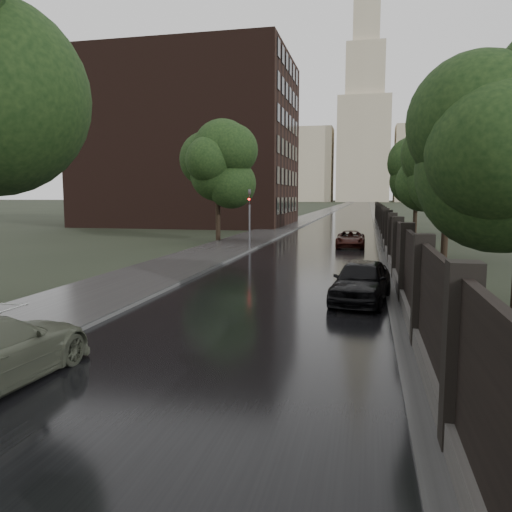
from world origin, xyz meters
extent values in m
plane|color=black|center=(0.00, 0.00, 0.00)|extent=(800.00, 800.00, 0.00)
cube|color=black|center=(0.00, 190.00, 0.01)|extent=(8.00, 420.00, 0.02)
cube|color=#2D2D2D|center=(-6.00, 190.00, 0.08)|extent=(4.00, 420.00, 0.16)
cube|color=#2D2D2D|center=(5.50, 190.00, 0.04)|extent=(3.00, 420.00, 0.08)
cube|color=#383533|center=(4.60, 32.00, 0.25)|extent=(0.40, 75.00, 0.50)
cube|color=black|center=(4.60, 32.00, 1.50)|extent=(0.15, 75.00, 2.00)
cube|color=black|center=(4.60, 70.00, 1.35)|extent=(0.45, 0.45, 2.70)
cylinder|color=black|center=(-8.00, 30.00, 2.93)|extent=(0.36, 0.36, 5.85)
sphere|color=black|center=(-8.00, 30.00, 5.27)|extent=(4.25, 4.25, 4.25)
cylinder|color=black|center=(7.50, 22.00, 2.76)|extent=(0.36, 0.36, 5.53)
sphere|color=black|center=(7.50, 22.00, 4.97)|extent=(4.08, 4.08, 4.08)
cylinder|color=black|center=(7.50, 40.00, 2.76)|extent=(0.36, 0.36, 5.53)
sphere|color=black|center=(7.50, 40.00, 4.97)|extent=(4.08, 4.08, 4.08)
cylinder|color=#59595E|center=(-4.30, 25.00, 1.50)|extent=(0.12, 0.12, 3.00)
imported|color=#59595E|center=(-4.30, 25.00, 3.50)|extent=(0.16, 0.20, 1.00)
sphere|color=#FF0C0C|center=(-4.30, 24.85, 3.35)|extent=(0.14, 0.14, 0.14)
cube|color=black|center=(-18.00, 52.00, 10.00)|extent=(24.00, 18.00, 20.00)
cube|color=tan|center=(-32.00, 300.00, 22.00)|extent=(28.00, 22.00, 44.00)
cube|color=tan|center=(32.00, 300.00, 22.00)|extent=(28.00, 22.00, 44.00)
cube|color=tan|center=(0.00, 300.00, 30.00)|extent=(30.00, 30.00, 60.00)
cube|color=tan|center=(0.00, 300.00, 70.00)|extent=(22.00, 22.00, 40.00)
cube|color=tan|center=(0.00, 300.00, 100.00)|extent=(15.00, 15.00, 30.00)
imported|color=black|center=(3.16, 9.86, 0.72)|extent=(2.26, 4.43, 1.44)
imported|color=black|center=(2.19, 28.00, 0.58)|extent=(1.98, 4.21, 1.16)
camera|label=1|loc=(3.30, -7.09, 3.57)|focal=35.00mm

